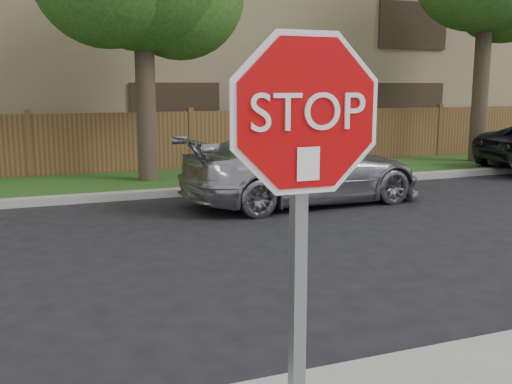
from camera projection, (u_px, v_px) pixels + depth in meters
name	position (u px, v px, depth m)	size (l,w,h in m)	color
far_curb	(36.00, 202.00, 11.47)	(70.00, 0.30, 0.15)	gray
grass_strip	(33.00, 189.00, 12.98)	(70.00, 3.00, 0.12)	#1E4714
fence	(29.00, 148.00, 14.31)	(70.00, 0.12, 1.60)	#553A1E
apartment_building	(19.00, 45.00, 18.96)	(35.20, 9.20, 7.20)	#94805B
stop_sign	(304.00, 185.00, 2.70)	(1.01, 0.13, 2.55)	gray
sedan_right	(303.00, 168.00, 11.58)	(1.95, 4.80, 1.39)	#A3A3AA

